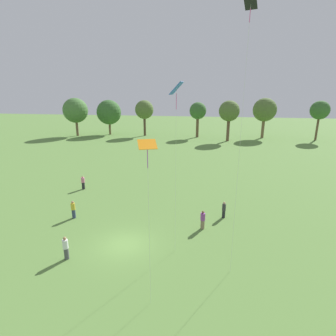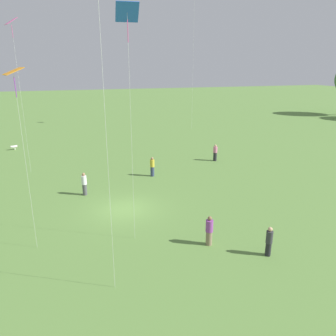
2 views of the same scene
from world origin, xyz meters
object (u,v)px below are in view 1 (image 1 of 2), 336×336
(kite_2, at_px, (248,36))
(kite_3, at_px, (147,151))
(person_1, at_px, (66,248))
(person_4, at_px, (73,210))
(person_0, at_px, (224,210))
(person_3, at_px, (203,220))
(kite_0, at_px, (176,94))
(person_5, at_px, (83,183))

(kite_2, relative_size, kite_3, 1.71)
(person_1, relative_size, person_4, 1.02)
(person_0, height_order, person_3, person_3)
(person_3, height_order, kite_0, kite_0)
(person_3, distance_m, kite_2, 15.30)
(person_3, xyz_separation_m, kite_0, (-1.96, -3.90, 11.04))
(person_4, bearing_deg, person_1, -169.38)
(person_3, bearing_deg, kite_0, 96.31)
(person_0, relative_size, person_1, 0.92)
(person_1, distance_m, kite_2, 18.44)
(person_4, bearing_deg, person_3, -103.91)
(person_3, bearing_deg, kite_3, 107.47)
(person_1, xyz_separation_m, person_5, (-5.78, 13.96, -0.04))
(person_0, xyz_separation_m, kite_0, (-3.93, -6.50, 11.07))
(person_5, height_order, kite_0, kite_0)
(kite_2, bearing_deg, person_4, 41.48)
(person_5, bearing_deg, kite_3, -60.68)
(person_1, xyz_separation_m, kite_0, (7.85, 2.38, 11.00))
(person_5, bearing_deg, person_3, -34.16)
(person_0, relative_size, person_4, 0.93)
(kite_0, bearing_deg, kite_3, 42.70)
(kite_2, distance_m, kite_3, 8.30)
(person_0, distance_m, kite_0, 13.42)
(person_3, height_order, kite_2, kite_2)
(kite_3, bearing_deg, person_4, 160.84)
(person_0, xyz_separation_m, kite_3, (-4.58, -11.98, 8.38))
(kite_2, xyz_separation_m, kite_3, (-4.80, -3.68, -5.68))
(person_1, height_order, person_5, person_1)
(person_5, xyz_separation_m, kite_3, (12.98, -17.06, 8.35))
(person_0, xyz_separation_m, person_4, (-14.65, -2.61, 0.05))
(person_1, relative_size, person_5, 1.03)
(person_1, relative_size, kite_3, 0.19)
(person_3, xyz_separation_m, kite_3, (-2.61, -9.39, 8.35))
(person_3, bearing_deg, person_1, 65.64)
(person_5, bearing_deg, person_0, -24.09)
(person_4, distance_m, kite_0, 15.86)
(person_0, relative_size, kite_0, 0.13)
(person_3, relative_size, kite_0, 0.14)
(person_4, height_order, kite_2, kite_2)
(person_4, bearing_deg, person_5, 6.78)
(person_5, bearing_deg, person_1, -75.44)
(kite_3, bearing_deg, person_3, 98.22)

